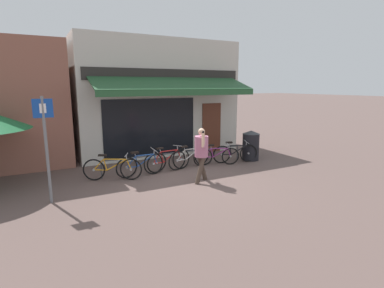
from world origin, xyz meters
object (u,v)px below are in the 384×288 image
object	(u,v)px
bicycle_silver	(189,158)
bicycle_red	(167,160)
bicycle_orange	(112,169)
litter_bin	(251,145)
bicycle_purple	(217,156)
bicycle_blue	(142,164)
parking_sign	(46,140)
bicycle_black	(235,153)
pedestrian_adult	(201,150)

from	to	relation	value
bicycle_silver	bicycle_red	bearing A→B (deg)	171.84
bicycle_orange	litter_bin	bearing A→B (deg)	26.04
bicycle_purple	bicycle_blue	bearing A→B (deg)	-158.42
bicycle_red	parking_sign	distance (m)	4.00
bicycle_black	bicycle_blue	bearing A→B (deg)	-163.68
bicycle_silver	pedestrian_adult	xyz separation A→B (m)	(-0.39, -1.52, 0.62)
bicycle_blue	bicycle_purple	bearing A→B (deg)	-5.89
litter_bin	bicycle_blue	bearing A→B (deg)	-179.17
bicycle_black	bicycle_orange	bearing A→B (deg)	-163.59
bicycle_orange	bicycle_blue	size ratio (longest dim) A/B	0.94
bicycle_blue	bicycle_black	size ratio (longest dim) A/B	1.04
bicycle_black	litter_bin	distance (m)	0.83
bicycle_silver	parking_sign	world-z (taller)	parking_sign
bicycle_purple	parking_sign	bearing A→B (deg)	-147.21
bicycle_orange	bicycle_black	distance (m)	4.54
bicycle_black	parking_sign	distance (m)	6.51
bicycle_blue	bicycle_black	world-z (taller)	bicycle_blue
litter_bin	parking_sign	world-z (taller)	parking_sign
bicycle_orange	bicycle_red	bearing A→B (deg)	28.57
bicycle_orange	pedestrian_adult	xyz separation A→B (m)	(2.31, -1.39, 0.62)
bicycle_silver	litter_bin	xyz separation A→B (m)	(2.64, -0.06, 0.20)
litter_bin	parking_sign	distance (m)	7.27
bicycle_black	pedestrian_adult	distance (m)	2.69
bicycle_red	bicycle_orange	bearing A→B (deg)	174.85
bicycle_blue	bicycle_silver	distance (m)	1.77
bicycle_orange	pedestrian_adult	bearing A→B (deg)	-5.76
bicycle_silver	bicycle_purple	size ratio (longest dim) A/B	1.11
bicycle_blue	bicycle_purple	world-z (taller)	bicycle_blue
bicycle_red	parking_sign	bearing A→B (deg)	-170.23
bicycle_silver	bicycle_blue	bearing A→B (deg)	174.57
bicycle_orange	bicycle_red	distance (m)	1.87
bicycle_blue	bicycle_silver	xyz separation A→B (m)	(1.76, 0.12, -0.00)
bicycle_silver	bicycle_orange	bearing A→B (deg)	173.19
bicycle_orange	parking_sign	world-z (taller)	parking_sign
bicycle_red	bicycle_blue	bearing A→B (deg)	178.08
parking_sign	bicycle_purple	bearing A→B (deg)	11.01
bicycle_blue	bicycle_black	xyz separation A→B (m)	(3.61, -0.03, -0.01)
bicycle_orange	bicycle_black	world-z (taller)	bicycle_black
bicycle_blue	bicycle_red	size ratio (longest dim) A/B	0.97
bicycle_red	litter_bin	world-z (taller)	litter_bin
bicycle_orange	bicycle_silver	xyz separation A→B (m)	(2.70, 0.12, 0.01)
bicycle_blue	pedestrian_adult	distance (m)	2.05
bicycle_red	litter_bin	size ratio (longest dim) A/B	1.56
bicycle_purple	parking_sign	xyz separation A→B (m)	(-5.52, -1.07, 1.23)
bicycle_red	parking_sign	size ratio (longest dim) A/B	0.69
parking_sign	pedestrian_adult	bearing A→B (deg)	-4.38
bicycle_blue	parking_sign	world-z (taller)	parking_sign
bicycle_purple	bicycle_black	xyz separation A→B (m)	(0.79, -0.02, 0.02)
bicycle_red	litter_bin	bearing A→B (deg)	-9.05
pedestrian_adult	litter_bin	xyz separation A→B (m)	(3.03, 1.46, -0.41)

